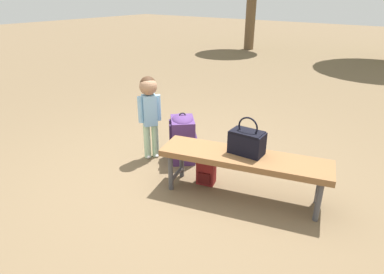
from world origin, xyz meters
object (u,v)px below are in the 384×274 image
object	(u,v)px
handbag	(247,141)
backpack_large	(183,137)
park_bench	(244,161)
backpack_small	(206,170)
child_standing	(149,105)

from	to	relation	value
handbag	backpack_large	world-z (taller)	handbag
park_bench	handbag	world-z (taller)	handbag
backpack_large	backpack_small	world-z (taller)	backpack_large
handbag	child_standing	world-z (taller)	child_standing
child_standing	backpack_large	world-z (taller)	child_standing
park_bench	backpack_large	bearing A→B (deg)	-15.39
park_bench	handbag	size ratio (longest dim) A/B	4.48
park_bench	child_standing	size ratio (longest dim) A/B	1.66
backpack_large	child_standing	bearing A→B (deg)	26.00
park_bench	handbag	distance (m)	0.19
handbag	backpack_small	world-z (taller)	handbag
park_bench	child_standing	distance (m)	1.33
child_standing	backpack_small	world-z (taller)	child_standing
backpack_small	backpack_large	bearing A→B (deg)	-27.44
child_standing	backpack_large	bearing A→B (deg)	-154.00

